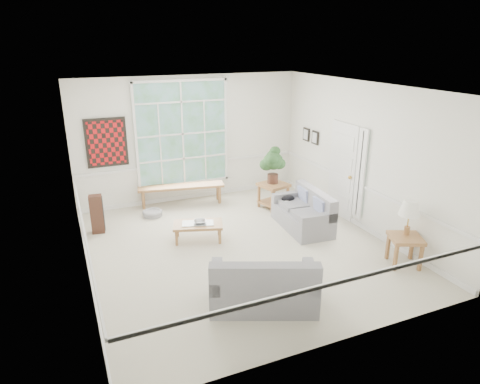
% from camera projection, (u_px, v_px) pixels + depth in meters
% --- Properties ---
extents(floor, '(5.50, 6.00, 0.01)m').
position_uv_depth(floor, '(239.00, 248.00, 8.20)').
color(floor, beige).
rests_on(floor, ground).
extents(ceiling, '(5.50, 6.00, 0.02)m').
position_uv_depth(ceiling, '(239.00, 87.00, 7.18)').
color(ceiling, white).
rests_on(ceiling, ground).
extents(wall_back, '(5.50, 0.02, 3.00)m').
position_uv_depth(wall_back, '(190.00, 139.00, 10.29)').
color(wall_back, white).
rests_on(wall_back, ground).
extents(wall_front, '(5.50, 0.02, 3.00)m').
position_uv_depth(wall_front, '(338.00, 241.00, 5.10)').
color(wall_front, white).
rests_on(wall_front, ground).
extents(wall_left, '(0.02, 6.00, 3.00)m').
position_uv_depth(wall_left, '(78.00, 193.00, 6.67)').
color(wall_left, white).
rests_on(wall_left, ground).
extents(wall_right, '(0.02, 6.00, 3.00)m').
position_uv_depth(wall_right, '(363.00, 157.00, 8.71)').
color(wall_right, white).
rests_on(wall_right, ground).
extents(window_back, '(2.30, 0.08, 2.40)m').
position_uv_depth(window_back, '(182.00, 134.00, 10.13)').
color(window_back, white).
rests_on(window_back, wall_back).
extents(entry_door, '(0.08, 0.90, 2.10)m').
position_uv_depth(entry_door, '(342.00, 171.00, 9.37)').
color(entry_door, white).
rests_on(entry_door, floor).
extents(door_sidelight, '(0.08, 0.26, 1.90)m').
position_uv_depth(door_sidelight, '(361.00, 174.00, 8.79)').
color(door_sidelight, white).
rests_on(door_sidelight, wall_right).
extents(wall_art, '(0.90, 0.06, 1.10)m').
position_uv_depth(wall_art, '(106.00, 143.00, 9.48)').
color(wall_art, maroon).
rests_on(wall_art, wall_back).
extents(wall_frame_near, '(0.04, 0.26, 0.32)m').
position_uv_depth(wall_frame_near, '(315.00, 138.00, 10.19)').
color(wall_frame_near, black).
rests_on(wall_frame_near, wall_right).
extents(wall_frame_far, '(0.04, 0.26, 0.32)m').
position_uv_depth(wall_frame_far, '(306.00, 134.00, 10.54)').
color(wall_frame_far, black).
rests_on(wall_frame_far, wall_right).
extents(loveseat_right, '(0.88, 1.55, 0.81)m').
position_uv_depth(loveseat_right, '(302.00, 210.00, 8.92)').
color(loveseat_right, gray).
rests_on(loveseat_right, floor).
extents(loveseat_front, '(1.75, 1.36, 0.84)m').
position_uv_depth(loveseat_front, '(264.00, 280.00, 6.29)').
color(loveseat_front, gray).
rests_on(loveseat_front, floor).
extents(coffee_table, '(1.07, 0.79, 0.36)m').
position_uv_depth(coffee_table, '(198.00, 232.00, 8.44)').
color(coffee_table, '#99673B').
rests_on(coffee_table, floor).
extents(pewter_bowl, '(0.37, 0.37, 0.07)m').
position_uv_depth(pewter_bowl, '(200.00, 222.00, 8.38)').
color(pewter_bowl, '#99989E').
rests_on(pewter_bowl, coffee_table).
extents(window_bench, '(2.07, 0.77, 0.47)m').
position_uv_depth(window_bench, '(182.00, 195.00, 10.27)').
color(window_bench, '#99673B').
rests_on(window_bench, floor).
extents(end_table, '(0.73, 0.73, 0.60)m').
position_uv_depth(end_table, '(273.00, 196.00, 10.05)').
color(end_table, '#99673B').
rests_on(end_table, floor).
extents(houseplant, '(0.51, 0.51, 0.86)m').
position_uv_depth(houseplant, '(273.00, 165.00, 9.85)').
color(houseplant, '#254922').
rests_on(houseplant, end_table).
extents(side_table, '(0.70, 0.70, 0.54)m').
position_uv_depth(side_table, '(404.00, 251.00, 7.49)').
color(side_table, '#99673B').
rests_on(side_table, floor).
extents(table_lamp, '(0.48, 0.48, 0.63)m').
position_uv_depth(table_lamp, '(409.00, 218.00, 7.39)').
color(table_lamp, silver).
rests_on(table_lamp, side_table).
extents(pet_bed, '(0.49, 0.49, 0.13)m').
position_uv_depth(pet_bed, '(153.00, 213.00, 9.64)').
color(pet_bed, gray).
rests_on(pet_bed, floor).
extents(floor_speaker, '(0.28, 0.23, 0.81)m').
position_uv_depth(floor_speaker, '(97.00, 214.00, 8.71)').
color(floor_speaker, '#3D2218').
rests_on(floor_speaker, floor).
extents(cat, '(0.37, 0.31, 0.15)m').
position_uv_depth(cat, '(288.00, 198.00, 9.34)').
color(cat, black).
rests_on(cat, loveseat_right).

